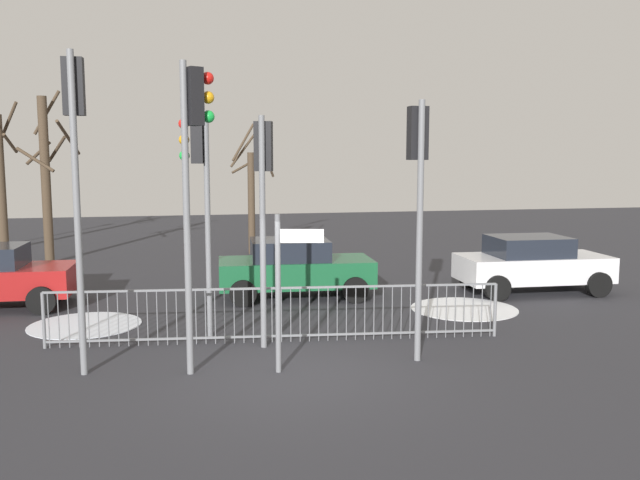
{
  "coord_description": "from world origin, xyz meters",
  "views": [
    {
      "loc": [
        -1.73,
        -10.58,
        3.56
      ],
      "look_at": [
        0.95,
        2.51,
        1.87
      ],
      "focal_mm": 37.92,
      "sensor_mm": 36.0,
      "label": 1
    }
  ],
  "objects_px": {
    "car_white_trailing": "(532,263)",
    "traffic_light_foreground_left": "(76,141)",
    "traffic_light_rear_right": "(417,171)",
    "traffic_light_mid_right": "(264,179)",
    "bare_tree_left": "(46,175)",
    "bare_tree_centre": "(251,194)",
    "bare_tree_right": "(0,175)",
    "traffic_light_mid_left": "(193,148)",
    "traffic_light_foreground_right": "(199,173)",
    "direction_sign_post": "(282,284)",
    "car_green_far": "(294,267)"
  },
  "relations": [
    {
      "from": "traffic_light_rear_right",
      "to": "traffic_light_foreground_left",
      "type": "bearing_deg",
      "value": 173.76
    },
    {
      "from": "traffic_light_mid_left",
      "to": "bare_tree_right",
      "type": "distance_m",
      "value": 17.51
    },
    {
      "from": "traffic_light_mid_right",
      "to": "bare_tree_centre",
      "type": "relative_size",
      "value": 0.9
    },
    {
      "from": "traffic_light_foreground_right",
      "to": "traffic_light_foreground_left",
      "type": "bearing_deg",
      "value": 140.9
    },
    {
      "from": "bare_tree_left",
      "to": "bare_tree_centre",
      "type": "relative_size",
      "value": 1.19
    },
    {
      "from": "car_white_trailing",
      "to": "bare_tree_left",
      "type": "distance_m",
      "value": 15.34
    },
    {
      "from": "traffic_light_mid_left",
      "to": "bare_tree_left",
      "type": "xyz_separation_m",
      "value": [
        -4.5,
        12.46,
        -0.76
      ]
    },
    {
      "from": "traffic_light_foreground_left",
      "to": "direction_sign_post",
      "type": "bearing_deg",
      "value": -10.16
    },
    {
      "from": "direction_sign_post",
      "to": "traffic_light_mid_left",
      "type": "bearing_deg",
      "value": -178.67
    },
    {
      "from": "traffic_light_foreground_right",
      "to": "bare_tree_left",
      "type": "xyz_separation_m",
      "value": [
        -4.64,
        10.24,
        -0.32
      ]
    },
    {
      "from": "traffic_light_foreground_left",
      "to": "car_white_trailing",
      "type": "distance_m",
      "value": 11.78
    },
    {
      "from": "bare_tree_centre",
      "to": "direction_sign_post",
      "type": "bearing_deg",
      "value": -93.74
    },
    {
      "from": "traffic_light_mid_right",
      "to": "direction_sign_post",
      "type": "bearing_deg",
      "value": -69.96
    },
    {
      "from": "bare_tree_right",
      "to": "traffic_light_rear_right",
      "type": "bearing_deg",
      "value": -56.67
    },
    {
      "from": "bare_tree_centre",
      "to": "traffic_light_mid_right",
      "type": "bearing_deg",
      "value": -94.68
    },
    {
      "from": "traffic_light_foreground_left",
      "to": "direction_sign_post",
      "type": "height_order",
      "value": "traffic_light_foreground_left"
    },
    {
      "from": "traffic_light_foreground_left",
      "to": "car_white_trailing",
      "type": "xyz_separation_m",
      "value": [
        10.47,
        4.48,
        -3.01
      ]
    },
    {
      "from": "traffic_light_foreground_left",
      "to": "bare_tree_right",
      "type": "relative_size",
      "value": 0.93
    },
    {
      "from": "traffic_light_mid_left",
      "to": "traffic_light_foreground_left",
      "type": "distance_m",
      "value": 1.87
    },
    {
      "from": "bare_tree_right",
      "to": "bare_tree_left",
      "type": "bearing_deg",
      "value": -57.61
    },
    {
      "from": "traffic_light_rear_right",
      "to": "car_white_trailing",
      "type": "bearing_deg",
      "value": 42.11
    },
    {
      "from": "traffic_light_foreground_right",
      "to": "bare_tree_left",
      "type": "height_order",
      "value": "bare_tree_left"
    },
    {
      "from": "traffic_light_mid_left",
      "to": "traffic_light_rear_right",
      "type": "bearing_deg",
      "value": 66.85
    },
    {
      "from": "traffic_light_mid_left",
      "to": "traffic_light_foreground_left",
      "type": "relative_size",
      "value": 0.97
    },
    {
      "from": "traffic_light_foreground_left",
      "to": "car_green_far",
      "type": "xyz_separation_m",
      "value": [
        4.33,
        5.09,
        -3.01
      ]
    },
    {
      "from": "car_white_trailing",
      "to": "traffic_light_foreground_left",
      "type": "bearing_deg",
      "value": -154.94
    },
    {
      "from": "car_green_far",
      "to": "traffic_light_mid_left",
      "type": "bearing_deg",
      "value": -111.53
    },
    {
      "from": "traffic_light_rear_right",
      "to": "car_white_trailing",
      "type": "distance_m",
      "value": 7.33
    },
    {
      "from": "traffic_light_foreground_left",
      "to": "car_green_far",
      "type": "distance_m",
      "value": 7.33
    },
    {
      "from": "traffic_light_foreground_left",
      "to": "bare_tree_left",
      "type": "relative_size",
      "value": 0.91
    },
    {
      "from": "traffic_light_foreground_right",
      "to": "traffic_light_foreground_left",
      "type": "xyz_separation_m",
      "value": [
        -1.96,
        -1.83,
        0.55
      ]
    },
    {
      "from": "traffic_light_mid_left",
      "to": "traffic_light_foreground_left",
      "type": "xyz_separation_m",
      "value": [
        -1.82,
        0.39,
        0.11
      ]
    },
    {
      "from": "traffic_light_mid_left",
      "to": "traffic_light_mid_right",
      "type": "bearing_deg",
      "value": 113.47
    },
    {
      "from": "car_green_far",
      "to": "bare_tree_right",
      "type": "distance_m",
      "value": 14.29
    },
    {
      "from": "traffic_light_foreground_right",
      "to": "bare_tree_right",
      "type": "height_order",
      "value": "bare_tree_right"
    },
    {
      "from": "car_green_far",
      "to": "bare_tree_centre",
      "type": "distance_m",
      "value": 8.0
    },
    {
      "from": "traffic_light_foreground_left",
      "to": "bare_tree_centre",
      "type": "height_order",
      "value": "traffic_light_foreground_left"
    },
    {
      "from": "direction_sign_post",
      "to": "traffic_light_mid_right",
      "type": "bearing_deg",
      "value": 105.88
    },
    {
      "from": "direction_sign_post",
      "to": "bare_tree_centre",
      "type": "xyz_separation_m",
      "value": [
        0.89,
        13.63,
        0.68
      ]
    },
    {
      "from": "traffic_light_mid_left",
      "to": "direction_sign_post",
      "type": "distance_m",
      "value": 2.59
    },
    {
      "from": "car_green_far",
      "to": "car_white_trailing",
      "type": "bearing_deg",
      "value": -2.54
    },
    {
      "from": "bare_tree_centre",
      "to": "bare_tree_right",
      "type": "xyz_separation_m",
      "value": [
        -9.08,
        2.76,
        0.64
      ]
    },
    {
      "from": "bare_tree_left",
      "to": "bare_tree_centre",
      "type": "bearing_deg",
      "value": 7.48
    },
    {
      "from": "direction_sign_post",
      "to": "traffic_light_rear_right",
      "type": "bearing_deg",
      "value": 20.16
    },
    {
      "from": "traffic_light_rear_right",
      "to": "traffic_light_mid_right",
      "type": "bearing_deg",
      "value": 148.98
    },
    {
      "from": "traffic_light_foreground_right",
      "to": "bare_tree_centre",
      "type": "height_order",
      "value": "bare_tree_centre"
    },
    {
      "from": "traffic_light_foreground_right",
      "to": "traffic_light_mid_right",
      "type": "bearing_deg",
      "value": -118.58
    },
    {
      "from": "bare_tree_centre",
      "to": "traffic_light_mid_left",
      "type": "bearing_deg",
      "value": -99.6
    },
    {
      "from": "traffic_light_foreground_right",
      "to": "bare_tree_right",
      "type": "xyz_separation_m",
      "value": [
        -6.96,
        13.89,
        -0.41
      ]
    },
    {
      "from": "traffic_light_mid_left",
      "to": "car_green_far",
      "type": "distance_m",
      "value": 6.69
    }
  ]
}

